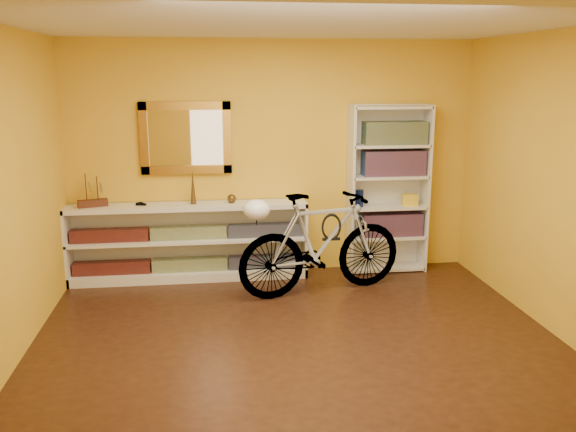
{
  "coord_description": "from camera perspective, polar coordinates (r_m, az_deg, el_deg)",
  "views": [
    {
      "loc": [
        -0.71,
        -4.66,
        2.23
      ],
      "look_at": [
        0.0,
        0.7,
        0.95
      ],
      "focal_mm": 37.58,
      "sensor_mm": 36.0,
      "label": 1
    }
  ],
  "objects": [
    {
      "name": "floor",
      "position": [
        5.21,
        1.03,
        -12.06
      ],
      "size": [
        4.5,
        4.0,
        0.01
      ],
      "primitive_type": "cube",
      "color": "black",
      "rests_on": "ground"
    },
    {
      "name": "back_wall",
      "position": [
        6.76,
        -1.45,
        5.42
      ],
      "size": [
        4.5,
        0.01,
        2.6
      ],
      "primitive_type": "cube",
      "color": "gold",
      "rests_on": "ground"
    },
    {
      "name": "right_wall",
      "position": [
        5.6,
        24.59,
        2.54
      ],
      "size": [
        0.01,
        4.0,
        2.6
      ],
      "primitive_type": "cube",
      "color": "gold",
      "rests_on": "ground"
    },
    {
      "name": "bronze_ornament",
      "position": [
        6.58,
        -8.99,
        2.71
      ],
      "size": [
        0.06,
        0.06,
        0.37
      ],
      "primitive_type": "cone",
      "color": "#513B1C",
      "rests_on": "console_unit"
    },
    {
      "name": "yellow_bag",
      "position": [
        6.98,
        11.47,
        1.5
      ],
      "size": [
        0.19,
        0.14,
        0.13
      ],
      "primitive_type": "cube",
      "rotation": [
        0.0,
        0.0,
        -0.16
      ],
      "color": "yellow",
      "rests_on": "bookcase"
    },
    {
      "name": "book_row_a",
      "position": [
        7.02,
        9.72,
        -0.76
      ],
      "size": [
        0.7,
        0.22,
        0.26
      ],
      "primitive_type": "cube",
      "color": "maroon",
      "rests_on": "bookcase"
    },
    {
      "name": "cd_row_upper",
      "position": [
        6.68,
        -9.38,
        -1.56
      ],
      "size": [
        2.5,
        0.13,
        0.14
      ],
      "primitive_type": "cube",
      "color": "navy",
      "rests_on": "console_unit"
    },
    {
      "name": "u_lock",
      "position": [
        6.19,
        4.12,
        -1.04
      ],
      "size": [
        0.21,
        0.02,
        0.21
      ],
      "primitive_type": "torus",
      "rotation": [
        1.57,
        0.0,
        0.0
      ],
      "color": "black",
      "rests_on": "bicycle"
    },
    {
      "name": "book_row_c",
      "position": [
        6.84,
        10.06,
        7.76
      ],
      "size": [
        0.7,
        0.22,
        0.25
      ],
      "primitive_type": "cube",
      "color": "navy",
      "rests_on": "bookcase"
    },
    {
      "name": "book_row_b",
      "position": [
        6.88,
        9.95,
        4.98
      ],
      "size": [
        0.7,
        0.22,
        0.28
      ],
      "primitive_type": "cube",
      "color": "maroon",
      "rests_on": "bookcase"
    },
    {
      "name": "gilt_mirror",
      "position": [
        6.66,
        -9.64,
        7.28
      ],
      "size": [
        0.98,
        0.06,
        0.78
      ],
      "primitive_type": "cube",
      "color": "#8C5F19",
      "rests_on": "back_wall"
    },
    {
      "name": "travel_mug",
      "position": [
        6.83,
        6.78,
        1.68
      ],
      "size": [
        0.09,
        0.09,
        0.2
      ],
      "primitive_type": "cylinder",
      "color": "navy",
      "rests_on": "bookcase"
    },
    {
      "name": "red_tin",
      "position": [
        6.81,
        7.94,
        7.46
      ],
      "size": [
        0.14,
        0.14,
        0.17
      ],
      "primitive_type": "cube",
      "rotation": [
        0.0,
        0.0,
        -0.04
      ],
      "color": "maroon",
      "rests_on": "bookcase"
    },
    {
      "name": "toy_car",
      "position": [
        6.66,
        -13.71,
        0.99
      ],
      "size": [
        0.0,
        0.0,
        0.0
      ],
      "primitive_type": "imported",
      "rotation": [
        0.0,
        0.0,
        1.38
      ],
      "color": "black",
      "rests_on": "console_unit"
    },
    {
      "name": "cd_row_lower",
      "position": [
        6.78,
        -9.26,
        -4.55
      ],
      "size": [
        2.5,
        0.13,
        0.14
      ],
      "primitive_type": "cube",
      "color": "black",
      "rests_on": "console_unit"
    },
    {
      "name": "bookcase",
      "position": [
        6.92,
        9.45,
        2.48
      ],
      "size": [
        0.9,
        0.3,
        1.9
      ],
      "primitive_type": null,
      "color": "silver",
      "rests_on": "floor"
    },
    {
      "name": "model_ship",
      "position": [
        6.7,
        -18.07,
        2.36
      ],
      "size": [
        0.33,
        0.2,
        0.36
      ],
      "primitive_type": null,
      "rotation": [
        0.0,
        0.0,
        0.31
      ],
      "color": "#3F1D11",
      "rests_on": "console_unit"
    },
    {
      "name": "bicycle",
      "position": [
        6.19,
        3.2,
        -2.57
      ],
      "size": [
        0.88,
        1.88,
        1.07
      ],
      "primitive_type": "imported",
      "rotation": [
        0.0,
        0.0,
        1.81
      ],
      "color": "silver",
      "rests_on": "floor"
    },
    {
      "name": "console_unit",
      "position": [
        6.72,
        -9.34,
        -2.42
      ],
      "size": [
        2.6,
        0.35,
        0.85
      ],
      "primitive_type": null,
      "color": "silver",
      "rests_on": "floor"
    },
    {
      "name": "helmet",
      "position": [
        5.85,
        -3.0,
        0.6
      ],
      "size": [
        0.27,
        0.26,
        0.2
      ],
      "primitive_type": "ellipsoid",
      "color": "white",
      "rests_on": "bicycle"
    },
    {
      "name": "left_wall",
      "position": [
        5.0,
        -25.42,
        1.29
      ],
      "size": [
        0.01,
        4.0,
        2.6
      ],
      "primitive_type": "cube",
      "color": "gold",
      "rests_on": "ground"
    },
    {
      "name": "ceiling",
      "position": [
        4.73,
        1.16,
        17.87
      ],
      "size": [
        4.5,
        4.0,
        0.01
      ],
      "primitive_type": "cube",
      "color": "silver",
      "rests_on": "ground"
    },
    {
      "name": "wall_socket",
      "position": [
        7.12,
        5.85,
        -2.9
      ],
      "size": [
        0.09,
        0.02,
        0.09
      ],
      "primitive_type": "cube",
      "color": "silver",
      "rests_on": "back_wall"
    },
    {
      "name": "decorative_orb",
      "position": [
        6.61,
        -5.35,
        1.65
      ],
      "size": [
        0.1,
        0.1,
        0.1
      ],
      "primitive_type": "sphere",
      "color": "#513B1C",
      "rests_on": "console_unit"
    }
  ]
}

